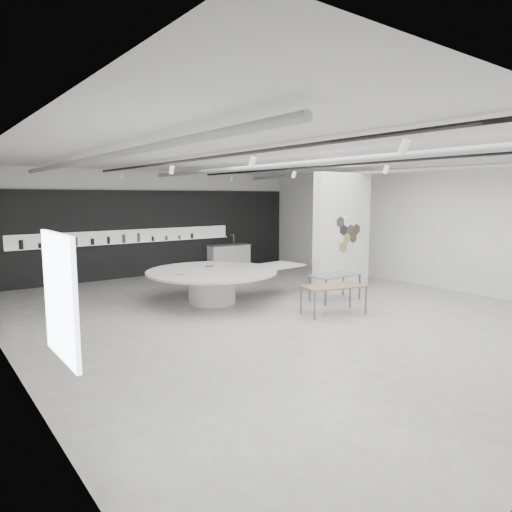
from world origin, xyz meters
TOP-DOWN VIEW (x-y plane):
  - room at (-0.09, -0.00)m, footprint 12.02×14.02m
  - back_wall_display at (-0.08, 6.93)m, footprint 11.80×0.27m
  - partition_column at (3.50, 1.00)m, footprint 2.20×0.38m
  - display_island at (-0.71, 1.76)m, footprint 4.78×3.89m
  - sample_table_wood at (0.98, -1.04)m, footprint 1.66×1.12m
  - sample_table_stone at (2.12, -0.03)m, footprint 1.43×0.74m
  - kitchen_counter at (2.94, 6.51)m, footprint 1.76×0.83m

SIDE VIEW (x-z plane):
  - kitchen_counter at x=2.94m, z-range -0.19..1.15m
  - display_island at x=-0.71m, z-range 0.13..1.04m
  - sample_table_wood at x=0.98m, z-range 0.30..1.01m
  - sample_table_stone at x=2.12m, z-range 0.30..1.03m
  - back_wall_display at x=-0.08m, z-range -0.01..3.09m
  - partition_column at x=3.50m, z-range 0.00..3.60m
  - room at x=-0.09m, z-range 0.16..3.98m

